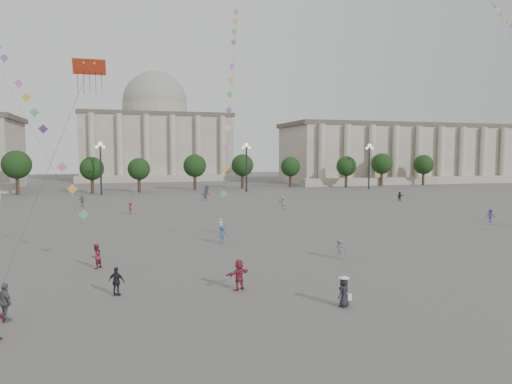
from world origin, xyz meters
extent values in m
plane|color=#585653|center=(0.00, 0.00, 0.00)|extent=(360.00, 360.00, 0.00)
cube|color=gray|center=(75.00, 95.00, 8.00)|extent=(80.00, 22.00, 16.00)
cube|color=brown|center=(75.00, 95.00, 16.60)|extent=(81.60, 22.44, 1.20)
cube|color=gray|center=(75.00, 82.00, 1.00)|extent=(84.00, 4.00, 2.00)
cube|color=gray|center=(0.00, 130.00, 10.00)|extent=(46.00, 30.00, 20.00)
cube|color=brown|center=(0.00, 130.00, 20.60)|extent=(46.92, 30.60, 1.20)
cube|color=gray|center=(0.00, 113.00, 1.00)|extent=(48.30, 4.00, 2.00)
cylinder|color=gray|center=(0.00, 130.00, 22.50)|extent=(21.00, 21.00, 5.00)
sphere|color=gray|center=(0.00, 130.00, 25.00)|extent=(21.00, 21.00, 21.00)
cylinder|color=#38271C|center=(-30.00, 78.00, 1.76)|extent=(0.70, 0.70, 3.52)
sphere|color=black|center=(-30.00, 78.00, 5.44)|extent=(5.12, 5.12, 5.12)
cylinder|color=#38271C|center=(-18.00, 78.00, 1.76)|extent=(0.70, 0.70, 3.52)
sphere|color=black|center=(-18.00, 78.00, 5.44)|extent=(5.12, 5.12, 5.12)
cylinder|color=#38271C|center=(-6.00, 78.00, 1.76)|extent=(0.70, 0.70, 3.52)
sphere|color=black|center=(-6.00, 78.00, 5.44)|extent=(5.12, 5.12, 5.12)
cylinder|color=#38271C|center=(6.00, 78.00, 1.76)|extent=(0.70, 0.70, 3.52)
sphere|color=black|center=(6.00, 78.00, 5.44)|extent=(5.12, 5.12, 5.12)
cylinder|color=#38271C|center=(18.00, 78.00, 1.76)|extent=(0.70, 0.70, 3.52)
sphere|color=black|center=(18.00, 78.00, 5.44)|extent=(5.12, 5.12, 5.12)
cylinder|color=#38271C|center=(30.00, 78.00, 1.76)|extent=(0.70, 0.70, 3.52)
sphere|color=black|center=(30.00, 78.00, 5.44)|extent=(5.12, 5.12, 5.12)
cylinder|color=#38271C|center=(42.00, 78.00, 1.76)|extent=(0.70, 0.70, 3.52)
sphere|color=black|center=(42.00, 78.00, 5.44)|extent=(5.12, 5.12, 5.12)
cylinder|color=#38271C|center=(54.00, 78.00, 1.76)|extent=(0.70, 0.70, 3.52)
sphere|color=black|center=(54.00, 78.00, 5.44)|extent=(5.12, 5.12, 5.12)
cylinder|color=#38271C|center=(66.00, 78.00, 1.76)|extent=(0.70, 0.70, 3.52)
sphere|color=black|center=(66.00, 78.00, 5.44)|extent=(5.12, 5.12, 5.12)
cylinder|color=#262628|center=(-15.00, 70.00, 5.00)|extent=(0.36, 0.36, 10.00)
sphere|color=#FFE5B2|center=(-15.00, 70.00, 10.20)|extent=(0.90, 0.90, 0.90)
sphere|color=#FFE5B2|center=(-15.70, 70.00, 9.60)|extent=(0.60, 0.60, 0.60)
sphere|color=#FFE5B2|center=(-14.30, 70.00, 9.60)|extent=(0.60, 0.60, 0.60)
cylinder|color=#262628|center=(15.00, 70.00, 5.00)|extent=(0.36, 0.36, 10.00)
sphere|color=#FFE5B2|center=(15.00, 70.00, 10.20)|extent=(0.90, 0.90, 0.90)
sphere|color=#FFE5B2|center=(14.30, 70.00, 9.60)|extent=(0.60, 0.60, 0.60)
sphere|color=#FFE5B2|center=(15.70, 70.00, 9.60)|extent=(0.60, 0.60, 0.60)
cylinder|color=#262628|center=(45.00, 70.00, 5.00)|extent=(0.36, 0.36, 10.00)
sphere|color=#FFE5B2|center=(45.00, 70.00, 10.20)|extent=(0.90, 0.90, 0.90)
sphere|color=#FFE5B2|center=(44.30, 70.00, 9.60)|extent=(0.60, 0.60, 0.60)
sphere|color=#FFE5B2|center=(45.70, 70.00, 9.60)|extent=(0.60, 0.60, 0.60)
imported|color=#344A75|center=(5.52, 66.07, 0.97)|extent=(1.15, 0.51, 1.94)
imported|color=beige|center=(-8.54, 64.96, 0.93)|extent=(1.34, 1.77, 1.87)
imported|color=slate|center=(5.17, 5.96, 0.79)|extent=(1.18, 0.99, 1.58)
imported|color=silver|center=(12.15, 38.38, 0.94)|extent=(1.62, 1.62, 1.87)
imported|color=black|center=(35.57, 43.35, 0.82)|extent=(1.57, 0.70, 1.63)
imported|color=white|center=(-31.23, 61.57, 0.80)|extent=(0.47, 0.64, 1.61)
imported|color=slate|center=(3.16, 54.12, 0.93)|extent=(1.79, 1.24, 1.85)
imported|color=beige|center=(-1.27, 20.00, 0.79)|extent=(0.68, 0.58, 1.58)
imported|color=navy|center=(31.29, 18.32, 0.80)|extent=(1.18, 0.96, 1.60)
imported|color=slate|center=(-16.99, 49.24, 0.91)|extent=(1.13, 0.66, 1.81)
imported|color=maroon|center=(-9.92, 38.78, 0.77)|extent=(0.79, 1.10, 1.55)
imported|color=black|center=(-11.32, 1.10, 0.83)|extent=(1.05, 0.81, 1.66)
imported|color=maroon|center=(-4.32, 0.23, 0.92)|extent=(1.77, 1.26, 1.84)
imported|color=#58575C|center=(-16.45, -1.62, 0.95)|extent=(1.05, 1.16, 1.90)
imported|color=maroon|center=(-12.80, 8.06, 0.87)|extent=(1.03, 1.08, 1.75)
imported|color=#385680|center=(-2.27, 14.57, 0.84)|extent=(1.12, 0.70, 1.67)
imported|color=black|center=(0.28, -4.29, 0.80)|extent=(0.93, 0.84, 1.60)
cone|color=white|center=(0.28, -4.29, 1.62)|extent=(0.52, 0.52, 0.14)
cylinder|color=white|center=(0.28, -4.29, 1.56)|extent=(0.60, 0.60, 0.02)
cube|color=white|center=(0.53, -4.44, 0.55)|extent=(0.22, 0.10, 0.35)
cube|color=#AF2A12|center=(-12.92, 8.74, 14.19)|extent=(2.20, 0.54, 1.02)
cube|color=#1A9227|center=(-13.27, 8.70, 14.44)|extent=(0.35, 0.20, 0.34)
cube|color=blue|center=(-12.57, 8.70, 14.44)|extent=(0.35, 0.20, 0.34)
sphere|color=gold|center=(-13.27, 8.66, 14.44)|extent=(0.20, 0.20, 0.20)
sphere|color=gold|center=(-12.57, 8.66, 14.44)|extent=(0.20, 0.20, 0.20)
cylinder|color=#3F3F3F|center=(-14.62, 2.35, 7.90)|extent=(0.02, 0.02, 18.26)
cube|color=#55B978|center=(-13.65, 9.56, 3.71)|extent=(0.76, 0.25, 0.76)
cube|color=gold|center=(-14.50, 11.06, 5.49)|extent=(0.76, 0.25, 0.76)
cube|color=#D16EAA|center=(-15.36, 12.57, 7.13)|extent=(0.76, 0.25, 0.76)
cube|color=silver|center=(-16.21, 14.07, 8.69)|extent=(0.76, 0.25, 0.76)
cube|color=#9959B3|center=(-17.06, 15.57, 10.19)|extent=(0.76, 0.25, 0.76)
cube|color=#55B978|center=(-17.92, 17.07, 11.65)|extent=(0.76, 0.25, 0.76)
cube|color=gold|center=(-18.77, 18.57, 13.07)|extent=(0.76, 0.25, 0.76)
cube|color=#D16EAA|center=(-19.62, 20.08, 14.46)|extent=(0.76, 0.25, 0.76)
cube|color=silver|center=(-20.47, 21.58, 15.82)|extent=(0.76, 0.25, 0.76)
cube|color=#9959B3|center=(-21.33, 23.08, 17.16)|extent=(0.76, 0.25, 0.76)
cylinder|color=#3F3F3F|center=(4.56, 36.29, 25.96)|extent=(0.02, 0.02, 66.84)
cube|color=#55B978|center=(-1.78, 16.12, 4.38)|extent=(0.76, 0.25, 0.76)
cube|color=gold|center=(-1.29, 17.67, 6.69)|extent=(0.76, 0.25, 0.76)
cube|color=#D16EAA|center=(-0.80, 19.22, 8.83)|extent=(0.76, 0.25, 0.76)
cube|color=silver|center=(-0.32, 20.78, 10.86)|extent=(0.76, 0.25, 0.76)
cube|color=#9959B3|center=(0.17, 22.33, 12.81)|extent=(0.76, 0.25, 0.76)
cube|color=#55B978|center=(0.66, 23.88, 14.71)|extent=(0.76, 0.25, 0.76)
cube|color=gold|center=(1.15, 25.43, 16.56)|extent=(0.76, 0.25, 0.76)
cube|color=#D16EAA|center=(1.63, 26.98, 18.36)|extent=(0.76, 0.25, 0.76)
cube|color=silver|center=(2.12, 28.53, 20.14)|extent=(0.76, 0.25, 0.76)
cube|color=#9959B3|center=(2.61, 30.09, 21.89)|extent=(0.76, 0.25, 0.76)
cube|color=#55B978|center=(3.10, 31.64, 23.61)|extent=(0.76, 0.25, 0.76)
cube|color=gold|center=(3.59, 33.19, 25.30)|extent=(0.76, 0.25, 0.76)
cube|color=#D16EAA|center=(4.07, 34.74, 26.98)|extent=(0.76, 0.25, 0.76)
cube|color=silver|center=(4.56, 36.29, 28.64)|extent=(0.76, 0.25, 0.76)
cube|color=#9959B3|center=(46.61, 31.97, 27.71)|extent=(0.76, 0.25, 0.76)
cube|color=#55B978|center=(47.49, 33.55, 28.88)|extent=(0.76, 0.25, 0.76)
cube|color=gold|center=(48.37, 35.12, 30.04)|extent=(0.76, 0.25, 0.76)
cube|color=#D16EAA|center=(49.25, 36.70, 31.19)|extent=(0.76, 0.25, 0.76)
cube|color=silver|center=(50.13, 38.28, 32.34)|extent=(0.76, 0.25, 0.76)
cube|color=#9959B3|center=(51.01, 39.86, 33.47)|extent=(0.76, 0.25, 0.76)
cube|color=#55B978|center=(51.89, 41.44, 34.60)|extent=(0.76, 0.25, 0.76)
camera|label=1|loc=(-10.85, -25.67, 8.06)|focal=32.00mm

